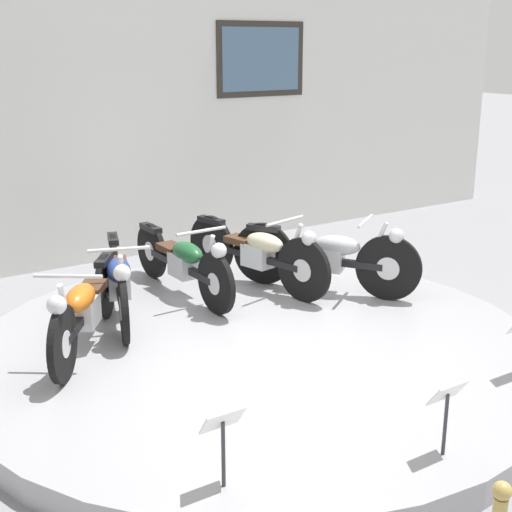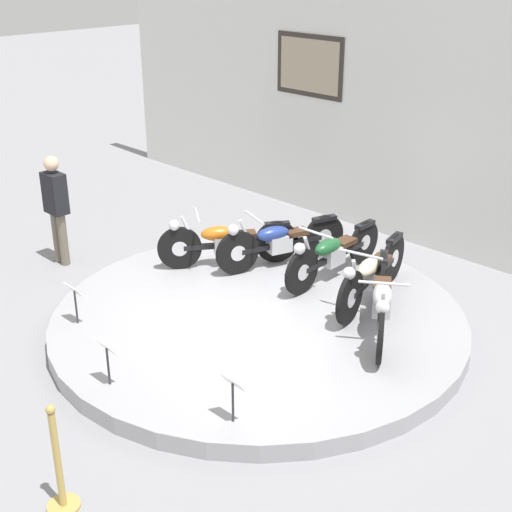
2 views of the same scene
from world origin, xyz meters
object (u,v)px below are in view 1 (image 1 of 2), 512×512
Objects in this scene: motorcycle_silver at (328,255)px; info_placard_front_left at (223,431)px; motorcycle_green at (183,261)px; motorcycle_orange at (84,306)px; motorcycle_cream at (258,251)px; motorcycle_blue at (119,278)px; info_placard_front_centre at (447,402)px.

motorcycle_silver is 3.54m from info_placard_front_left.
motorcycle_orange is at bearing -151.23° from motorcycle_green.
motorcycle_silver is at bearing 0.07° from motorcycle_orange.
motorcycle_cream is 0.74m from motorcycle_silver.
motorcycle_blue is 0.81m from motorcycle_green.
motorcycle_green is at bearing 66.49° from info_placard_front_left.
motorcycle_orange is 2.61m from motorcycle_silver.
info_placard_front_centre is at bearing -19.17° from info_placard_front_left.
info_placard_front_centre is (-0.00, -3.54, -0.01)m from motorcycle_green.
motorcycle_blue is 1.56m from motorcycle_cream.
motorcycle_cream is at bearing 0.05° from motorcycle_blue.
motorcycle_silver reaches higher than info_placard_front_centre.
motorcycle_green is 1.16× the size of motorcycle_silver.
motorcycle_green is at bearing 166.01° from motorcycle_cream.
motorcycle_cream reaches higher than motorcycle_orange.
info_placard_front_left is (-2.12, -2.88, -0.03)m from motorcycle_cream.
motorcycle_cream is at bearing 76.90° from info_placard_front_centre.
motorcycle_cream reaches higher than info_placard_front_left.
motorcycle_green is at bearing 13.95° from motorcycle_blue.
info_placard_front_left is 1.00× the size of info_placard_front_centre.
motorcycle_orange is 0.83× the size of motorcycle_green.
motorcycle_silver reaches higher than motorcycle_cream.
motorcycle_orange is 3.11m from info_placard_front_centre.
info_placard_front_left is (-2.64, -2.36, -0.03)m from motorcycle_silver.
motorcycle_blue is 0.96× the size of motorcycle_cream.
motorcycle_silver reaches higher than motorcycle_green.
info_placard_front_left and info_placard_front_centre have the same top height.
motorcycle_orange is 0.83× the size of motorcycle_cream.
info_placard_front_left is at bearing -100.87° from motorcycle_blue.
motorcycle_orange is 3.19× the size of info_placard_front_centre.
motorcycle_silver is (0.52, -0.52, 0.01)m from motorcycle_cream.
info_placard_front_left is 1.42m from info_placard_front_centre.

